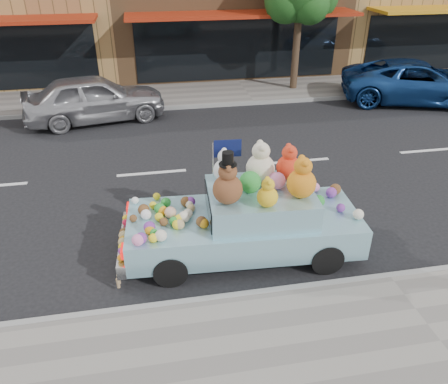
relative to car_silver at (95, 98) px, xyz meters
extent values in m
plane|color=black|center=(5.66, -4.31, -0.78)|extent=(120.00, 120.00, 0.00)
cube|color=gray|center=(5.66, -10.81, -0.72)|extent=(60.00, 3.00, 0.12)
cube|color=gray|center=(5.66, 2.19, -0.72)|extent=(60.00, 3.00, 0.12)
cube|color=gray|center=(5.66, -9.31, -0.71)|extent=(60.00, 0.12, 0.13)
cube|color=gray|center=(5.66, 0.69, -0.71)|extent=(60.00, 0.12, 0.13)
cube|color=black|center=(5.66, 3.67, 0.62)|extent=(8.50, 0.06, 2.40)
cube|color=#9C230E|center=(5.66, 2.79, 2.12)|extent=(9.00, 1.80, 0.12)
cylinder|color=#38281C|center=(7.66, 2.19, 0.82)|extent=(0.28, 0.28, 3.20)
sphere|color=#134314|center=(7.06, 1.99, 2.64)|extent=(1.60, 1.60, 1.60)
sphere|color=#134314|center=(7.86, 1.59, 2.54)|extent=(1.40, 1.40, 1.40)
imported|color=#ADADB2|center=(0.00, 0.00, 0.00)|extent=(4.84, 2.67, 1.56)
imported|color=navy|center=(11.70, -0.07, -0.02)|extent=(5.96, 4.02, 1.52)
cylinder|color=black|center=(4.63, -8.88, -0.48)|extent=(0.61, 0.24, 0.60)
cylinder|color=black|center=(4.72, -7.33, -0.48)|extent=(0.61, 0.24, 0.60)
cylinder|color=black|center=(1.84, -8.72, -0.48)|extent=(0.61, 0.24, 0.60)
cylinder|color=black|center=(1.93, -7.16, -0.48)|extent=(0.61, 0.24, 0.60)
cube|color=#8EC4D4|center=(3.28, -8.02, -0.23)|extent=(4.39, 1.95, 0.60)
cube|color=#8EC4D4|center=(3.58, -8.04, 0.32)|extent=(1.99, 1.61, 0.50)
cube|color=silver|center=(1.06, -7.89, -0.38)|extent=(0.27, 1.79, 0.26)
cube|color=red|center=(1.07, -8.57, -0.06)|extent=(0.08, 0.28, 0.16)
cube|color=red|center=(1.15, -7.21, -0.06)|extent=(0.08, 0.28, 0.16)
cube|color=black|center=(2.63, -7.98, 0.32)|extent=(0.12, 1.30, 0.40)
sphere|color=brown|center=(2.91, -8.35, 0.83)|extent=(0.52, 0.52, 0.52)
sphere|color=brown|center=(2.91, -8.35, 1.16)|extent=(0.32, 0.32, 0.32)
sphere|color=brown|center=(2.91, -8.46, 1.27)|extent=(0.12, 0.12, 0.12)
sphere|color=brown|center=(2.91, -8.24, 1.27)|extent=(0.12, 0.12, 0.12)
cylinder|color=black|center=(2.91, -8.35, 1.30)|extent=(0.31, 0.31, 0.02)
cylinder|color=black|center=(2.91, -8.35, 1.41)|extent=(0.19, 0.19, 0.22)
sphere|color=beige|center=(3.65, -7.69, 0.84)|extent=(0.54, 0.54, 0.54)
sphere|color=beige|center=(3.65, -7.69, 1.19)|extent=(0.33, 0.33, 0.33)
sphere|color=beige|center=(3.65, -7.81, 1.30)|extent=(0.13, 0.13, 0.13)
sphere|color=beige|center=(3.65, -7.58, 1.30)|extent=(0.13, 0.13, 0.13)
sphere|color=#C96F12|center=(4.21, -8.38, 0.83)|extent=(0.52, 0.52, 0.52)
sphere|color=#C96F12|center=(4.21, -8.38, 1.16)|extent=(0.32, 0.32, 0.32)
sphere|color=#C96F12|center=(4.21, -8.49, 1.26)|extent=(0.12, 0.12, 0.12)
sphere|color=#C96F12|center=(4.21, -8.27, 1.26)|extent=(0.12, 0.12, 0.12)
sphere|color=red|center=(4.20, -7.68, 0.80)|extent=(0.46, 0.46, 0.46)
sphere|color=red|center=(4.20, -7.68, 1.10)|extent=(0.29, 0.29, 0.29)
sphere|color=red|center=(4.20, -7.78, 1.20)|extent=(0.11, 0.11, 0.11)
sphere|color=red|center=(4.20, -7.58, 1.20)|extent=(0.11, 0.11, 0.11)
sphere|color=silver|center=(3.01, -7.55, 0.79)|extent=(0.43, 0.43, 0.43)
sphere|color=silver|center=(3.01, -7.55, 1.07)|extent=(0.27, 0.27, 0.27)
sphere|color=silver|center=(3.01, -7.65, 1.15)|extent=(0.10, 0.10, 0.10)
sphere|color=silver|center=(3.01, -7.46, 1.15)|extent=(0.10, 0.10, 0.10)
sphere|color=gold|center=(3.55, -8.59, 0.75)|extent=(0.36, 0.36, 0.36)
sphere|color=gold|center=(3.55, -8.59, 0.98)|extent=(0.22, 0.22, 0.22)
sphere|color=gold|center=(3.55, -8.67, 1.06)|extent=(0.08, 0.08, 0.08)
sphere|color=gold|center=(3.55, -8.51, 1.06)|extent=(0.08, 0.08, 0.08)
sphere|color=#25882E|center=(3.38, -8.03, 0.75)|extent=(0.40, 0.40, 0.40)
sphere|color=pink|center=(3.88, -8.01, 0.72)|extent=(0.32, 0.32, 0.32)
sphere|color=yellow|center=(1.72, -7.17, 0.14)|extent=(0.14, 0.14, 0.14)
sphere|color=beige|center=(2.31, -7.60, 0.15)|extent=(0.16, 0.16, 0.16)
sphere|color=tan|center=(2.07, -8.27, 0.16)|extent=(0.18, 0.18, 0.18)
sphere|color=pink|center=(1.34, -8.63, 0.17)|extent=(0.21, 0.21, 0.21)
sphere|color=#C38012|center=(1.54, -8.35, 0.16)|extent=(0.17, 0.17, 0.17)
sphere|color=#25882E|center=(1.88, -7.48, 0.17)|extent=(0.19, 0.19, 0.19)
sphere|color=beige|center=(2.25, -7.94, 0.16)|extent=(0.18, 0.18, 0.18)
sphere|color=yellow|center=(1.59, -8.58, 0.15)|extent=(0.16, 0.16, 0.16)
sphere|color=brown|center=(1.80, -8.12, 0.15)|extent=(0.15, 0.15, 0.15)
sphere|color=tan|center=(2.33, -7.74, 0.15)|extent=(0.16, 0.16, 0.16)
sphere|color=#C38012|center=(1.80, -7.75, 0.16)|extent=(0.18, 0.18, 0.18)
sphere|color=#722E8D|center=(1.54, -8.28, 0.18)|extent=(0.21, 0.21, 0.21)
sphere|color=#722E8D|center=(1.39, -8.58, 0.17)|extent=(0.20, 0.20, 0.20)
sphere|color=#722E8D|center=(2.34, -7.53, 0.17)|extent=(0.19, 0.19, 0.19)
sphere|color=white|center=(1.49, -7.84, 0.17)|extent=(0.19, 0.19, 0.19)
sphere|color=beige|center=(1.73, -8.57, 0.17)|extent=(0.21, 0.21, 0.21)
sphere|color=#25882E|center=(1.75, -7.70, 0.18)|extent=(0.21, 0.21, 0.21)
sphere|color=#25882E|center=(1.97, -8.13, 0.15)|extent=(0.16, 0.16, 0.16)
sphere|color=white|center=(1.30, -7.25, 0.14)|extent=(0.14, 0.14, 0.14)
sphere|color=yellow|center=(2.02, -8.26, 0.16)|extent=(0.18, 0.18, 0.18)
sphere|color=beige|center=(2.17, -8.06, 0.18)|extent=(0.21, 0.21, 0.21)
sphere|color=#C38012|center=(2.49, -8.31, 0.16)|extent=(0.18, 0.18, 0.18)
sphere|color=yellow|center=(1.63, -7.50, 0.14)|extent=(0.14, 0.14, 0.14)
sphere|color=brown|center=(2.46, -8.26, 0.17)|extent=(0.20, 0.20, 0.20)
sphere|color=brown|center=(2.25, -7.53, 0.17)|extent=(0.20, 0.20, 0.20)
sphere|color=brown|center=(1.26, -7.89, 0.14)|extent=(0.14, 0.14, 0.14)
sphere|color=brown|center=(1.46, -7.69, 0.18)|extent=(0.22, 0.22, 0.22)
sphere|color=yellow|center=(1.72, -7.94, 0.15)|extent=(0.16, 0.16, 0.16)
sphere|color=yellow|center=(2.08, -8.08, 0.16)|extent=(0.17, 0.17, 0.17)
sphere|color=#25882E|center=(1.61, -8.42, 0.14)|extent=(0.15, 0.15, 0.15)
sphere|color=#D8A88C|center=(1.94, -7.89, 0.19)|extent=(0.22, 0.22, 0.22)
sphere|color=tan|center=(1.05, -8.16, -0.17)|extent=(0.17, 0.17, 0.17)
sphere|color=tan|center=(1.06, -7.96, -0.16)|extent=(0.18, 0.18, 0.18)
sphere|color=yellow|center=(1.10, -7.35, -0.18)|extent=(0.14, 0.14, 0.14)
sphere|color=#C38012|center=(1.02, -8.59, -0.19)|extent=(0.12, 0.12, 0.12)
sphere|color=yellow|center=(1.04, -8.27, -0.18)|extent=(0.14, 0.14, 0.14)
sphere|color=#C38012|center=(1.05, -8.11, -0.17)|extent=(0.16, 0.16, 0.16)
sphere|color=#722E8D|center=(1.03, -8.40, -0.18)|extent=(0.13, 0.13, 0.13)
sphere|color=red|center=(1.09, -7.49, -0.19)|extent=(0.13, 0.13, 0.13)
sphere|color=brown|center=(1.07, -7.85, -0.17)|extent=(0.17, 0.17, 0.17)
sphere|color=beige|center=(5.30, -8.54, 0.17)|extent=(0.20, 0.20, 0.20)
sphere|color=#25882E|center=(4.75, -7.98, 0.19)|extent=(0.23, 0.23, 0.23)
sphere|color=#C38012|center=(4.62, -8.26, 0.16)|extent=(0.18, 0.18, 0.18)
sphere|color=brown|center=(5.25, -7.61, 0.18)|extent=(0.23, 0.23, 0.23)
sphere|color=pink|center=(4.90, -7.42, 0.16)|extent=(0.19, 0.19, 0.19)
sphere|color=#722E8D|center=(5.09, -8.24, 0.15)|extent=(0.17, 0.17, 0.17)
sphere|color=#722E8D|center=(5.12, -7.70, 0.18)|extent=(0.21, 0.21, 0.21)
cylinder|color=#997A54|center=(0.93, -8.73, -0.61)|extent=(0.06, 0.06, 0.17)
sphere|color=#997A54|center=(0.93, -8.73, -0.52)|extent=(0.07, 0.07, 0.07)
cylinder|color=#997A54|center=(0.94, -8.63, -0.61)|extent=(0.06, 0.06, 0.17)
sphere|color=#997A54|center=(0.94, -8.63, -0.52)|extent=(0.07, 0.07, 0.07)
cylinder|color=#997A54|center=(0.95, -8.52, -0.61)|extent=(0.06, 0.06, 0.17)
sphere|color=#997A54|center=(0.95, -8.52, -0.52)|extent=(0.07, 0.07, 0.07)
cylinder|color=#997A54|center=(0.95, -8.41, -0.61)|extent=(0.06, 0.06, 0.17)
sphere|color=#997A54|center=(0.95, -8.41, -0.52)|extent=(0.07, 0.07, 0.07)
cylinder|color=#997A54|center=(0.96, -8.31, -0.61)|extent=(0.06, 0.06, 0.17)
sphere|color=#997A54|center=(0.96, -8.31, -0.52)|extent=(0.07, 0.07, 0.07)
cylinder|color=#997A54|center=(0.97, -8.20, -0.61)|extent=(0.06, 0.06, 0.17)
sphere|color=#997A54|center=(0.97, -8.20, -0.52)|extent=(0.07, 0.07, 0.07)
cylinder|color=#997A54|center=(0.97, -8.10, -0.61)|extent=(0.06, 0.06, 0.17)
sphere|color=#997A54|center=(0.97, -8.10, -0.52)|extent=(0.07, 0.07, 0.07)
cylinder|color=#997A54|center=(0.98, -7.99, -0.61)|extent=(0.06, 0.06, 0.17)
sphere|color=#997A54|center=(0.98, -7.99, -0.52)|extent=(0.07, 0.07, 0.07)
cylinder|color=#997A54|center=(0.98, -7.88, -0.61)|extent=(0.06, 0.06, 0.17)
sphere|color=#997A54|center=(0.98, -7.88, -0.52)|extent=(0.07, 0.07, 0.07)
cylinder|color=#997A54|center=(0.99, -7.78, -0.61)|extent=(0.06, 0.06, 0.17)
sphere|color=#997A54|center=(0.99, -7.78, -0.52)|extent=(0.07, 0.07, 0.07)
cylinder|color=#997A54|center=(1.00, -7.67, -0.61)|extent=(0.06, 0.06, 0.17)
sphere|color=#997A54|center=(1.00, -7.67, -0.52)|extent=(0.07, 0.07, 0.07)
cylinder|color=#997A54|center=(1.00, -7.57, -0.61)|extent=(0.06, 0.06, 0.17)
sphere|color=#997A54|center=(1.00, -7.57, -0.52)|extent=(0.07, 0.07, 0.07)
cylinder|color=#997A54|center=(1.01, -7.46, -0.61)|extent=(0.06, 0.06, 0.17)
sphere|color=#997A54|center=(1.01, -7.46, -0.52)|extent=(0.07, 0.07, 0.07)
cylinder|color=#997A54|center=(1.02, -7.35, -0.61)|extent=(0.06, 0.06, 0.17)
sphere|color=#997A54|center=(1.02, -7.35, -0.52)|extent=(0.07, 0.07, 0.07)
cylinder|color=#997A54|center=(1.02, -7.25, -0.61)|extent=(0.06, 0.06, 0.17)
sphere|color=#997A54|center=(1.02, -7.25, -0.52)|extent=(0.07, 0.07, 0.07)
cylinder|color=#997A54|center=(1.03, -7.14, -0.61)|extent=(0.06, 0.06, 0.17)
sphere|color=#997A54|center=(1.03, -7.14, -0.52)|extent=(0.07, 0.07, 0.07)
cylinder|color=#997A54|center=(1.04, -7.04, -0.61)|extent=(0.06, 0.06, 0.17)
sphere|color=#997A54|center=(1.04, -7.04, -0.52)|extent=(0.07, 0.07, 0.07)
cylinder|color=silver|center=(2.82, -7.34, 0.92)|extent=(0.02, 0.02, 0.70)
cube|color=#0C1447|center=(3.10, -7.34, 1.13)|extent=(0.52, 0.05, 0.34)
camera|label=1|loc=(1.69, -14.69, 4.44)|focal=35.00mm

